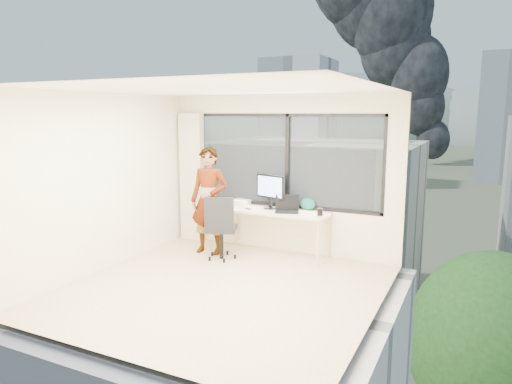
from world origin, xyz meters
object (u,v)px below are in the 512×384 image
Objects in this scene: person at (209,201)px; game_console at (241,202)px; chair at (221,227)px; desk at (274,232)px; monitor at (270,191)px; laptop at (287,205)px; handbag at (308,204)px.

person reaches higher than game_console.
chair is 0.60× the size of person.
desk is at bearing -9.56° from game_console.
desk is 0.88m from chair.
person is at bearing -159.76° from desk.
monitor is at bearing 138.46° from desk.
desk is 0.56m from laptop.
desk is 0.68m from monitor.
laptop is 0.39m from handbag.
monitor reaches higher than game_console.
laptop reaches higher than desk.
person is 1.02m from monitor.
monitor is 1.90× the size of game_console.
chair is at bearing -114.04° from monitor.
laptop reaches higher than handbag.
game_console is at bearing 72.39° from chair.
handbag reaches higher than game_console.
game_console is (-0.72, 0.22, 0.41)m from desk.
game_console is 1.22m from handbag.
game_console is 0.76× the size of laptop.
desk is 1.70× the size of chair.
game_console is at bearing 143.81° from laptop.
desk is 3.15× the size of monitor.
person is at bearing 173.74° from laptop.
desk is at bearing 15.06° from person.
chair is at bearing -78.12° from game_console.
desk is 7.09× the size of handbag.
handbag is at bearing 31.00° from monitor.
monitor is 0.68m from game_console.
person is (-1.00, -0.37, 0.51)m from desk.
laptop is at bearing -12.17° from desk.
game_console is (-0.62, 0.13, -0.25)m from monitor.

